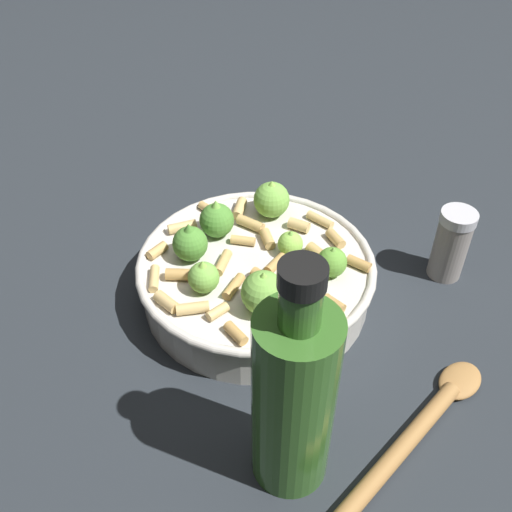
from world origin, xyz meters
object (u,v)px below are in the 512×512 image
cooking_pan (255,273)px  olive_oil_bottle (294,398)px  wooden_spoon (418,429)px  pepper_shaker (451,244)px

cooking_pan → olive_oil_bottle: (0.16, -0.14, 0.06)m
cooking_pan → wooden_spoon: cooking_pan is taller
wooden_spoon → pepper_shaker: bearing=111.2°
olive_oil_bottle → wooden_spoon: bearing=54.6°
olive_oil_bottle → cooking_pan: bearing=138.7°
cooking_pan → wooden_spoon: size_ratio=1.12×
pepper_shaker → wooden_spoon: bearing=-68.8°
pepper_shaker → wooden_spoon: 0.23m
cooking_pan → olive_oil_bottle: size_ratio=1.12×
cooking_pan → pepper_shaker: (0.15, 0.17, 0.01)m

